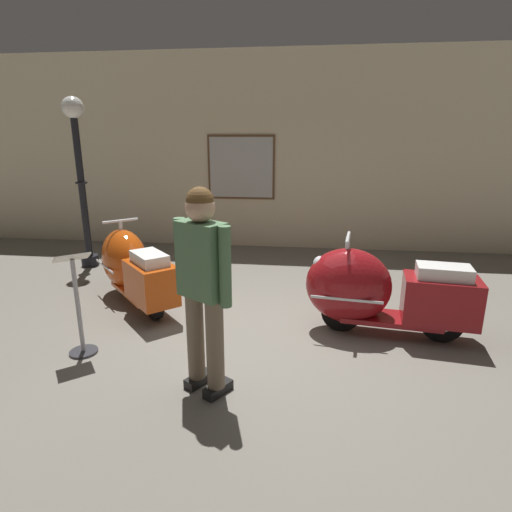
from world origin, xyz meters
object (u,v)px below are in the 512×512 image
Objects in this scene: scooter_1 at (375,291)px; info_stanchion at (79,312)px; lamppost at (79,166)px; scooter_0 at (132,267)px; visitor_1 at (203,279)px.

info_stanchion is at bearing 22.95° from scooter_1.
info_stanchion is (1.44, -2.84, -1.22)m from lamppost.
scooter_0 is at bearing 91.79° from info_stanchion.
info_stanchion is at bearing -63.15° from lamppost.
scooter_0 is at bearing -3.29° from scooter_1.
scooter_0 is 0.87× the size of scooter_1.
info_stanchion is (0.04, -1.40, -0.04)m from scooter_0.
scooter_1 is 1.73× the size of info_stanchion.
info_stanchion reaches higher than scooter_0.
info_stanchion is (-1.40, 0.47, -0.58)m from visitor_1.
scooter_0 is 2.43m from visitor_1.
visitor_1 is (-1.58, -1.30, 0.52)m from scooter_1.
scooter_1 reaches higher than info_stanchion.
lamppost reaches higher than scooter_0.
scooter_0 is at bearing 69.34° from visitor_1.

